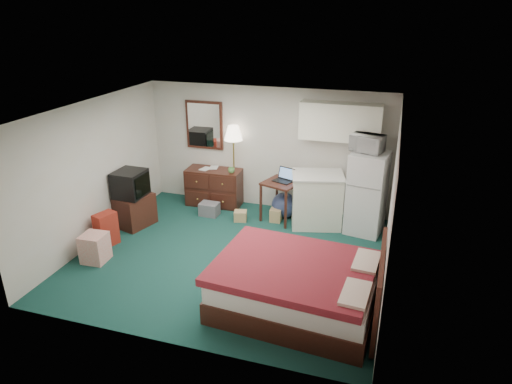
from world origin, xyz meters
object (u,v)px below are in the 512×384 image
(dresser, at_px, (214,187))
(suitcase, at_px, (106,229))
(fridge, at_px, (367,193))
(floor_lamp, at_px, (234,167))
(tv_stand, at_px, (133,210))
(kitchen_counter, at_px, (317,201))
(bed, at_px, (297,287))
(desk, at_px, (281,201))

(dresser, xyz_separation_m, suitcase, (-1.14, -2.24, -0.09))
(fridge, height_order, suitcase, fridge)
(fridge, bearing_deg, floor_lamp, -178.46)
(tv_stand, bearing_deg, kitchen_counter, 33.10)
(fridge, xyz_separation_m, bed, (-0.70, -2.69, -0.43))
(dresser, relative_size, fridge, 0.74)
(floor_lamp, relative_size, bed, 0.81)
(fridge, relative_size, suitcase, 2.54)
(bed, bearing_deg, dresser, 133.54)
(fridge, distance_m, tv_stand, 4.42)
(kitchen_counter, relative_size, suitcase, 1.65)
(suitcase, bearing_deg, kitchen_counter, 48.28)
(bed, bearing_deg, tv_stand, 159.68)
(floor_lamp, distance_m, desk, 1.27)
(tv_stand, bearing_deg, desk, 37.56)
(dresser, height_order, fridge, fridge)
(suitcase, bearing_deg, tv_stand, 107.90)
(desk, distance_m, fridge, 1.66)
(dresser, height_order, desk, desk)
(desk, height_order, bed, desk)
(desk, bearing_deg, kitchen_counter, 17.10)
(dresser, relative_size, bed, 0.53)
(desk, xyz_separation_m, suitcase, (-2.68, -1.92, -0.10))
(kitchen_counter, xyz_separation_m, tv_stand, (-3.36, -1.04, -0.20))
(fridge, bearing_deg, tv_stand, -156.25)
(kitchen_counter, bearing_deg, dresser, 156.92)
(floor_lamp, height_order, bed, floor_lamp)
(desk, bearing_deg, fridge, 17.46)
(floor_lamp, distance_m, kitchen_counter, 1.89)
(kitchen_counter, height_order, fridge, fridge)
(suitcase, bearing_deg, desk, 54.51)
(fridge, bearing_deg, dresser, -176.04)
(fridge, relative_size, bed, 0.72)
(fridge, distance_m, suitcase, 4.71)
(desk, xyz_separation_m, fridge, (1.62, -0.03, 0.37))
(dresser, xyz_separation_m, bed, (2.45, -3.04, -0.05))
(kitchen_counter, distance_m, suitcase, 3.88)
(floor_lamp, bearing_deg, bed, -56.87)
(kitchen_counter, bearing_deg, floor_lamp, 152.82)
(dresser, relative_size, tv_stand, 1.72)
(tv_stand, xyz_separation_m, suitcase, (-0.02, -0.86, -0.00))
(floor_lamp, xyz_separation_m, fridge, (2.73, -0.42, -0.09))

